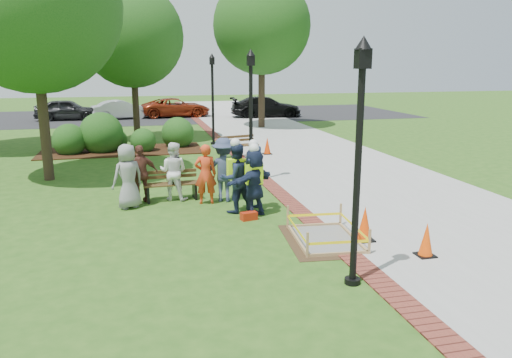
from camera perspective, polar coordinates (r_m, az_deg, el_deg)
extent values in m
plane|color=#285116|center=(11.51, -1.02, -6.32)|extent=(100.00, 100.00, 0.00)
cube|color=#9E9E99|center=(22.20, 5.97, 3.17)|extent=(6.00, 60.00, 0.02)
cube|color=maroon|center=(21.34, -2.30, 2.84)|extent=(0.50, 60.00, 0.03)
cube|color=#381E0F|center=(22.92, -15.05, 3.13)|extent=(7.00, 3.00, 0.05)
cube|color=black|center=(37.86, -10.05, 7.16)|extent=(36.00, 12.00, 0.01)
cube|color=#47331E|center=(11.23, 7.90, -6.93)|extent=(1.90, 2.44, 0.01)
cube|color=gray|center=(11.22, 7.91, -6.86)|extent=(1.36, 1.90, 0.04)
cube|color=tan|center=(11.21, 7.91, -6.76)|extent=(1.49, 2.03, 0.08)
cube|color=tan|center=(11.14, 7.95, -5.62)|extent=(1.52, 2.06, 0.55)
cube|color=yellow|center=(11.13, 7.95, -5.50)|extent=(1.47, 2.01, 0.06)
cube|color=brown|center=(14.38, -9.66, -0.56)|extent=(1.56, 0.53, 0.04)
cube|color=brown|center=(14.57, -9.82, 0.56)|extent=(1.54, 0.12, 0.25)
cube|color=black|center=(14.44, -9.63, -1.51)|extent=(1.42, 0.59, 0.45)
cube|color=#53321C|center=(20.61, -1.99, 3.86)|extent=(1.72, 0.88, 0.04)
cube|color=#53321C|center=(20.80, -2.31, 4.65)|extent=(1.61, 0.45, 0.26)
cube|color=black|center=(20.65, -1.98, 3.13)|extent=(1.59, 0.91, 0.48)
cube|color=black|center=(10.79, 18.76, -8.28)|extent=(0.36, 0.36, 0.05)
cone|color=#F94A07|center=(10.66, 18.90, -6.49)|extent=(0.29, 0.29, 0.67)
cube|color=black|center=(11.33, 12.22, -6.81)|extent=(0.40, 0.40, 0.05)
cone|color=#F64407|center=(11.20, 12.32, -4.90)|extent=(0.32, 0.32, 0.74)
cube|color=black|center=(21.36, 1.29, 2.88)|extent=(0.37, 0.37, 0.05)
cone|color=#EF3C07|center=(21.30, 1.30, 3.86)|extent=(0.29, 0.29, 0.69)
cube|color=#A9220D|center=(12.49, -0.82, -4.24)|extent=(0.44, 0.30, 0.20)
cylinder|color=black|center=(8.62, 11.48, -0.09)|extent=(0.12, 0.12, 3.80)
cube|color=black|center=(8.40, 12.12, 13.30)|extent=(0.22, 0.22, 0.32)
cone|color=black|center=(8.41, 12.20, 15.00)|extent=(0.28, 0.28, 0.22)
cylinder|color=black|center=(9.22, 10.95, -11.36)|extent=(0.28, 0.28, 0.10)
cylinder|color=black|center=(16.12, -0.59, 6.26)|extent=(0.12, 0.12, 3.80)
cube|color=black|center=(16.00, -0.61, 13.39)|extent=(0.22, 0.22, 0.32)
cone|color=black|center=(16.01, -0.61, 14.28)|extent=(0.28, 0.28, 0.22)
cylinder|color=black|center=(16.44, -0.57, -0.15)|extent=(0.28, 0.28, 0.10)
cylinder|color=black|center=(23.94, -4.96, 8.48)|extent=(0.12, 0.12, 3.80)
cube|color=black|center=(23.86, -5.05, 13.27)|extent=(0.22, 0.22, 0.32)
cone|color=black|center=(23.87, -5.07, 13.87)|extent=(0.28, 0.28, 0.22)
cylinder|color=black|center=(24.16, -4.87, 4.10)|extent=(0.28, 0.28, 0.10)
cylinder|color=#3D2D1E|center=(17.79, -23.17, 7.16)|extent=(0.33, 0.33, 4.60)
sphere|color=#174814|center=(17.81, -24.17, 17.70)|extent=(5.47, 5.47, 5.47)
cylinder|color=#3D2D1E|center=(25.53, -13.62, 8.89)|extent=(0.32, 0.32, 4.18)
sphere|color=#174814|center=(25.50, -13.99, 15.59)|extent=(4.92, 4.92, 4.92)
cylinder|color=#3D2D1E|center=(30.23, 0.65, 10.53)|extent=(0.39, 0.39, 4.90)
sphere|color=#174814|center=(30.27, 0.66, 17.16)|extent=(5.68, 5.68, 5.68)
sphere|color=#174814|center=(22.86, -20.43, 2.67)|extent=(1.42, 1.42, 1.42)
sphere|color=#174814|center=(23.02, -17.12, 2.99)|extent=(1.88, 1.88, 1.88)
sphere|color=#174814|center=(22.63, -12.72, 3.08)|extent=(1.12, 1.12, 1.12)
sphere|color=#174814|center=(23.60, -8.87, 3.65)|extent=(1.50, 1.50, 1.50)
sphere|color=#174814|center=(23.62, -15.56, 3.33)|extent=(0.96, 0.96, 0.96)
imported|color=gray|center=(13.76, -14.44, 0.30)|extent=(0.66, 0.58, 1.75)
imported|color=red|center=(13.83, -5.79, 0.55)|extent=(0.56, 0.39, 1.67)
imported|color=white|center=(14.32, -9.43, 0.86)|extent=(0.63, 0.53, 1.66)
imported|color=brown|center=(14.23, -12.99, 0.55)|extent=(0.59, 0.45, 1.63)
imported|color=#353F5C|center=(14.00, -3.69, 1.04)|extent=(0.66, 0.51, 1.81)
imported|color=#152038|center=(12.61, -0.23, -0.47)|extent=(0.66, 0.62, 1.73)
cube|color=#B3F314|center=(12.55, -0.24, 0.63)|extent=(0.42, 0.26, 0.52)
sphere|color=white|center=(12.43, -0.24, 3.54)|extent=(0.25, 0.25, 0.25)
imported|color=#16233B|center=(13.18, -0.31, 0.16)|extent=(0.62, 0.66, 1.74)
cube|color=#B3F314|center=(13.13, -0.31, 1.21)|extent=(0.42, 0.26, 0.52)
sphere|color=white|center=(13.01, -0.31, 4.00)|extent=(0.25, 0.25, 0.25)
imported|color=#1B2047|center=(12.95, -2.35, 0.08)|extent=(0.67, 0.54, 1.81)
cube|color=#B3F314|center=(12.90, -2.37, 1.19)|extent=(0.42, 0.26, 0.52)
sphere|color=white|center=(12.77, -2.39, 4.15)|extent=(0.25, 0.25, 0.25)
imported|color=#242426|center=(36.67, -20.67, 6.32)|extent=(2.16, 4.80, 1.55)
imported|color=#B5B5BB|center=(36.17, -15.07, 6.63)|extent=(2.79, 4.65, 1.42)
imported|color=maroon|center=(36.81, -9.09, 7.02)|extent=(2.24, 4.63, 1.47)
imported|color=black|center=(36.27, 1.13, 7.09)|extent=(2.46, 5.01, 1.59)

